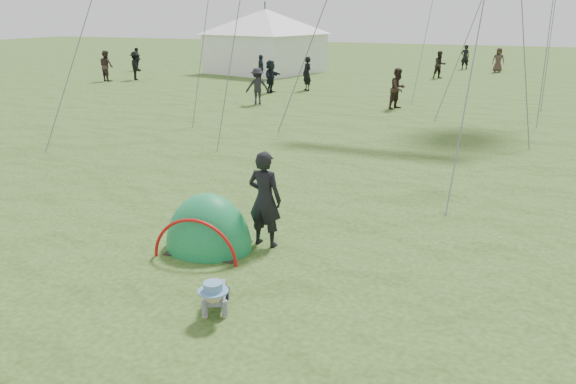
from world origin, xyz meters
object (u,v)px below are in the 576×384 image
at_px(standing_adult, 265,199).
at_px(popup_tent, 209,248).
at_px(crawling_toddler, 215,293).
at_px(event_marquee, 265,39).

bearing_deg(standing_adult, popup_tent, 36.05).
distance_m(crawling_toddler, standing_adult, 2.49).
bearing_deg(popup_tent, standing_adult, 25.49).
height_order(popup_tent, standing_adult, standing_adult).
height_order(crawling_toddler, standing_adult, standing_adult).
height_order(standing_adult, event_marquee, event_marquee).
bearing_deg(event_marquee, standing_adult, -51.45).
bearing_deg(crawling_toddler, popup_tent, 98.94).
height_order(popup_tent, event_marquee, event_marquee).
distance_m(crawling_toddler, event_marquee, 32.09).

